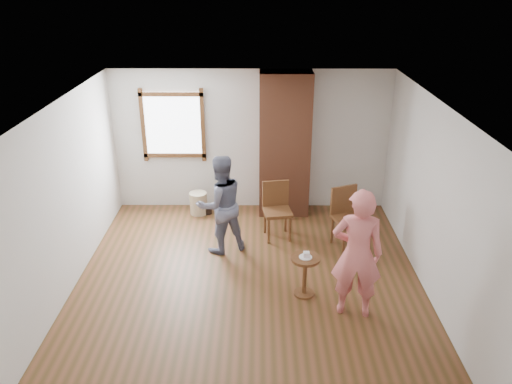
% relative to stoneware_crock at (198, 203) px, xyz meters
% --- Properties ---
extents(ground, '(5.50, 5.50, 0.00)m').
position_rel_stoneware_crock_xyz_m(ground, '(0.97, -2.40, -0.21)').
color(ground, brown).
rests_on(ground, ground).
extents(room_shell, '(5.04, 5.52, 2.62)m').
position_rel_stoneware_crock_xyz_m(room_shell, '(0.92, -1.79, 1.60)').
color(room_shell, silver).
rests_on(room_shell, ground).
extents(brick_chimney, '(0.90, 0.50, 2.60)m').
position_rel_stoneware_crock_xyz_m(brick_chimney, '(1.57, 0.10, 1.09)').
color(brick_chimney, brown).
rests_on(brick_chimney, ground).
extents(stoneware_crock, '(0.41, 0.41, 0.41)m').
position_rel_stoneware_crock_xyz_m(stoneware_crock, '(0.00, 0.00, 0.00)').
color(stoneware_crock, tan).
rests_on(stoneware_crock, ground).
extents(dark_pot, '(0.20, 0.20, 0.17)m').
position_rel_stoneware_crock_xyz_m(dark_pot, '(0.16, 0.00, -0.12)').
color(dark_pot, black).
rests_on(dark_pot, ground).
extents(dining_chair_left, '(0.51, 0.51, 0.95)m').
position_rel_stoneware_crock_xyz_m(dining_chair_left, '(1.42, -0.82, 0.33)').
color(dining_chair_left, brown).
rests_on(dining_chair_left, ground).
extents(dining_chair_right, '(0.60, 0.60, 0.99)m').
position_rel_stoneware_crock_xyz_m(dining_chair_right, '(2.54, -1.11, 0.35)').
color(dining_chair_right, brown).
rests_on(dining_chair_right, ground).
extents(side_table, '(0.40, 0.40, 0.60)m').
position_rel_stoneware_crock_xyz_m(side_table, '(1.75, -2.53, 0.20)').
color(side_table, brown).
rests_on(side_table, ground).
extents(cake_plate, '(0.18, 0.18, 0.01)m').
position_rel_stoneware_crock_xyz_m(cake_plate, '(1.75, -2.53, 0.40)').
color(cake_plate, white).
rests_on(cake_plate, side_table).
extents(cake_slice, '(0.08, 0.07, 0.06)m').
position_rel_stoneware_crock_xyz_m(cake_slice, '(1.76, -2.53, 0.43)').
color(cake_slice, white).
rests_on(cake_slice, cake_plate).
extents(man, '(0.97, 0.89, 1.61)m').
position_rel_stoneware_crock_xyz_m(man, '(0.52, -1.31, 0.60)').
color(man, '#141437').
rests_on(man, ground).
extents(person_pink, '(0.71, 0.52, 1.77)m').
position_rel_stoneware_crock_xyz_m(person_pink, '(2.35, -2.91, 0.68)').
color(person_pink, '#E97474').
rests_on(person_pink, ground).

